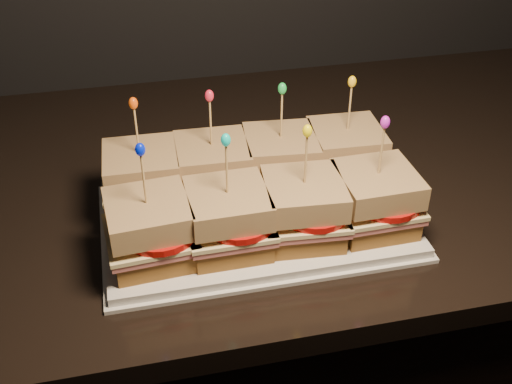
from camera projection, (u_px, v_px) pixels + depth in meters
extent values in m
cube|color=black|center=(319.00, 352.00, 1.33)|extent=(2.51, 0.70, 0.88)
cube|color=black|center=(334.00, 166.00, 1.07)|extent=(2.55, 0.74, 0.03)
cube|color=white|center=(256.00, 219.00, 0.91)|extent=(0.42, 0.26, 0.02)
cube|color=white|center=(256.00, 222.00, 0.91)|extent=(0.43, 0.27, 0.01)
cube|color=brown|center=(144.00, 195.00, 0.91)|extent=(0.10, 0.10, 0.03)
cube|color=#C15453|center=(143.00, 185.00, 0.90)|extent=(0.11, 0.11, 0.01)
cube|color=beige|center=(143.00, 181.00, 0.90)|extent=(0.11, 0.11, 0.01)
cylinder|color=#BC100C|center=(151.00, 178.00, 0.89)|extent=(0.10, 0.10, 0.01)
cube|color=brown|center=(141.00, 163.00, 0.88)|extent=(0.10, 0.10, 0.03)
cylinder|color=tan|center=(137.00, 134.00, 0.86)|extent=(0.00, 0.00, 0.09)
ellipsoid|color=#E74B0A|center=(133.00, 103.00, 0.83)|extent=(0.01, 0.01, 0.02)
cube|color=brown|center=(214.00, 187.00, 0.93)|extent=(0.10, 0.10, 0.03)
cube|color=#C15453|center=(213.00, 176.00, 0.92)|extent=(0.11, 0.11, 0.01)
cube|color=beige|center=(213.00, 172.00, 0.92)|extent=(0.11, 0.11, 0.01)
cylinder|color=#BC100C|center=(222.00, 169.00, 0.91)|extent=(0.10, 0.10, 0.01)
cube|color=brown|center=(212.00, 155.00, 0.90)|extent=(0.10, 0.10, 0.03)
cylinder|color=tan|center=(211.00, 126.00, 0.87)|extent=(0.00, 0.00, 0.09)
ellipsoid|color=red|center=(209.00, 96.00, 0.85)|extent=(0.01, 0.01, 0.02)
cube|color=brown|center=(280.00, 178.00, 0.95)|extent=(0.11, 0.11, 0.03)
cube|color=#C15453|center=(280.00, 168.00, 0.94)|extent=(0.12, 0.11, 0.01)
cube|color=beige|center=(280.00, 164.00, 0.94)|extent=(0.12, 0.12, 0.01)
cylinder|color=#BC100C|center=(289.00, 161.00, 0.93)|extent=(0.10, 0.10, 0.01)
cube|color=brown|center=(281.00, 147.00, 0.92)|extent=(0.11, 0.11, 0.03)
cylinder|color=tan|center=(281.00, 118.00, 0.89)|extent=(0.00, 0.00, 0.09)
ellipsoid|color=green|center=(282.00, 88.00, 0.87)|extent=(0.01, 0.01, 0.02)
cube|color=brown|center=(344.00, 170.00, 0.97)|extent=(0.10, 0.10, 0.03)
cube|color=#C15453|center=(345.00, 160.00, 0.96)|extent=(0.11, 0.11, 0.01)
cube|color=beige|center=(345.00, 156.00, 0.95)|extent=(0.12, 0.11, 0.01)
cylinder|color=#BC100C|center=(355.00, 153.00, 0.95)|extent=(0.10, 0.10, 0.01)
cube|color=brown|center=(347.00, 139.00, 0.94)|extent=(0.10, 0.10, 0.03)
cylinder|color=tan|center=(349.00, 111.00, 0.91)|extent=(0.00, 0.00, 0.09)
ellipsoid|color=yellow|center=(352.00, 82.00, 0.89)|extent=(0.01, 0.01, 0.02)
cube|color=brown|center=(152.00, 248.00, 0.82)|extent=(0.11, 0.11, 0.03)
cube|color=#C15453|center=(151.00, 237.00, 0.81)|extent=(0.12, 0.11, 0.01)
cube|color=beige|center=(150.00, 233.00, 0.80)|extent=(0.12, 0.11, 0.01)
cylinder|color=#BC100C|center=(160.00, 229.00, 0.80)|extent=(0.10, 0.10, 0.01)
cube|color=brown|center=(148.00, 214.00, 0.79)|extent=(0.11, 0.11, 0.03)
cylinder|color=tan|center=(144.00, 182.00, 0.76)|extent=(0.00, 0.00, 0.09)
ellipsoid|color=#0518D6|center=(140.00, 150.00, 0.73)|extent=(0.01, 0.01, 0.02)
cube|color=brown|center=(229.00, 237.00, 0.84)|extent=(0.10, 0.10, 0.03)
cube|color=#C15453|center=(228.00, 226.00, 0.83)|extent=(0.11, 0.11, 0.01)
cube|color=beige|center=(228.00, 222.00, 0.82)|extent=(0.11, 0.11, 0.01)
cylinder|color=#BC100C|center=(238.00, 219.00, 0.81)|extent=(0.10, 0.10, 0.01)
cube|color=brown|center=(228.00, 204.00, 0.81)|extent=(0.10, 0.10, 0.03)
cylinder|color=tan|center=(227.00, 172.00, 0.78)|extent=(0.00, 0.00, 0.09)
ellipsoid|color=#0ACABF|center=(226.00, 140.00, 0.75)|extent=(0.01, 0.01, 0.02)
cube|color=brown|center=(302.00, 227.00, 0.85)|extent=(0.11, 0.11, 0.03)
cube|color=#C15453|center=(303.00, 216.00, 0.84)|extent=(0.12, 0.11, 0.01)
cube|color=beige|center=(303.00, 212.00, 0.84)|extent=(0.12, 0.11, 0.01)
cylinder|color=#BC100C|center=(314.00, 209.00, 0.83)|extent=(0.10, 0.10, 0.01)
cube|color=brown|center=(304.00, 194.00, 0.82)|extent=(0.11, 0.11, 0.03)
cylinder|color=tan|center=(306.00, 163.00, 0.80)|extent=(0.00, 0.00, 0.09)
ellipsoid|color=yellow|center=(307.00, 131.00, 0.77)|extent=(0.01, 0.01, 0.02)
cube|color=brown|center=(373.00, 217.00, 0.87)|extent=(0.10, 0.10, 0.03)
cube|color=#C15453|center=(374.00, 206.00, 0.86)|extent=(0.11, 0.11, 0.01)
cube|color=beige|center=(375.00, 202.00, 0.86)|extent=(0.11, 0.11, 0.01)
cylinder|color=#BC100C|center=(386.00, 199.00, 0.85)|extent=(0.10, 0.10, 0.01)
cube|color=brown|center=(377.00, 184.00, 0.84)|extent=(0.10, 0.10, 0.03)
cylinder|color=tan|center=(381.00, 153.00, 0.81)|extent=(0.00, 0.00, 0.09)
ellipsoid|color=#C221C7|center=(385.00, 122.00, 0.79)|extent=(0.01, 0.01, 0.02)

